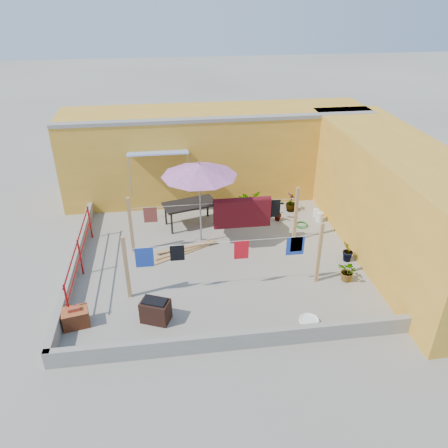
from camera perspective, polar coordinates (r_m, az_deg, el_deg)
The scene contains 21 objects.
ground at distance 12.91m, azimuth -0.70°, elevation -4.64°, with size 80.00×80.00×0.00m, color #9E998E.
wall_back at distance 16.42m, azimuth -1.06°, elevation 9.30°, with size 11.00×3.27×3.21m.
wall_right at distance 13.67m, azimuth 21.46°, elevation 2.92°, with size 2.40×9.00×3.20m, color gold.
parapet_front at distance 10.00m, azimuth 1.94°, elevation -14.93°, with size 8.30×0.16×0.44m, color gray.
parapet_left at distance 13.02m, azimuth -18.89°, elevation -4.94°, with size 0.16×7.30×0.44m, color gray.
red_railing at distance 12.54m, azimuth -18.37°, elevation -3.50°, with size 0.05×4.20×1.10m.
clothesline_rig at distance 12.91m, azimuth 1.85°, elevation 0.77°, with size 5.09×2.35×1.80m.
patio_umbrella at distance 12.67m, azimuth -3.26°, elevation 6.99°, with size 2.82×2.82×2.68m.
outdoor_table at distance 14.42m, azimuth -4.48°, elevation 2.45°, with size 1.87×1.27×0.80m.
brick_stack at distance 11.10m, azimuth -18.81°, elevation -11.48°, with size 0.68×0.55×0.53m.
lumber_pile at distance 13.26m, azimuth -5.20°, elevation -3.44°, with size 1.95×1.03×0.12m.
brazier at distance 10.75m, azimuth -8.93°, elevation -11.10°, with size 0.79×0.67×0.60m.
white_basin at distance 10.92m, azimuth 11.04°, elevation -12.27°, with size 0.49×0.49×0.09m.
water_jug_a at distance 15.20m, azimuth 12.36°, elevation 0.93°, with size 0.24×0.24×0.38m.
water_jug_b at distance 15.51m, azimuth 11.94°, elevation 1.44°, with size 0.20×0.20×0.31m.
green_hose at distance 14.87m, azimuth 10.05°, elevation -0.09°, with size 0.47×0.47×0.07m.
plant_back_a at distance 15.27m, azimuth 3.17°, elevation 2.88°, with size 0.78×0.68×0.87m, color #1E611B.
plant_back_b at distance 15.63m, azimuth 8.76°, elevation 2.85°, with size 0.39×0.39×0.69m, color #1E611B.
plant_right_a at distance 14.90m, azimuth 7.14°, elevation 1.88°, with size 0.43×0.29×0.82m, color #1E611B.
plant_right_b at distance 13.14m, azimuth 15.88°, elevation -3.44°, with size 0.38×0.31×0.69m, color #1E611B.
plant_right_c at distance 12.36m, azimuth 15.91°, elevation -5.98°, with size 0.53×0.46×0.59m, color #1E611B.
Camera 1 is at (-1.30, -10.66, 7.16)m, focal length 35.00 mm.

